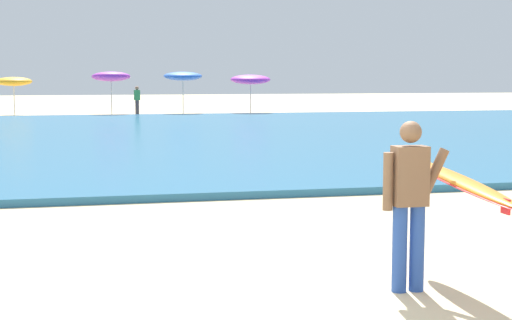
% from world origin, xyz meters
% --- Properties ---
extents(ground_plane, '(160.00, 160.00, 0.00)m').
position_xyz_m(ground_plane, '(0.00, 0.00, 0.00)').
color(ground_plane, beige).
extents(sea, '(120.00, 28.00, 0.14)m').
position_xyz_m(sea, '(0.00, 20.17, 0.07)').
color(sea, teal).
rests_on(sea, ground).
extents(surfer_with_board, '(0.96, 2.53, 1.73)m').
position_xyz_m(surfer_with_board, '(1.41, 0.02, 1.03)').
color(surfer_with_board, '#284CA3').
rests_on(surfer_with_board, ground).
extents(beach_umbrella_2, '(1.96, 1.97, 2.08)m').
position_xyz_m(beach_umbrella_2, '(-5.25, 37.69, 1.82)').
color(beach_umbrella_2, beige).
rests_on(beach_umbrella_2, ground).
extents(beach_umbrella_3, '(2.05, 2.08, 2.41)m').
position_xyz_m(beach_umbrella_3, '(-0.12, 35.51, 2.09)').
color(beach_umbrella_3, beige).
rests_on(beach_umbrella_3, ground).
extents(beach_umbrella_4, '(2.08, 2.09, 2.37)m').
position_xyz_m(beach_umbrella_4, '(3.71, 35.34, 2.11)').
color(beach_umbrella_4, beige).
rests_on(beach_umbrella_4, ground).
extents(beach_umbrella_5, '(2.18, 2.20, 2.22)m').
position_xyz_m(beach_umbrella_5, '(7.37, 34.96, 1.93)').
color(beach_umbrella_5, beige).
rests_on(beach_umbrella_5, ground).
extents(beachgoer_near_row_left, '(0.32, 0.20, 1.58)m').
position_xyz_m(beachgoer_near_row_left, '(1.21, 35.11, 0.84)').
color(beachgoer_near_row_left, '#383842').
rests_on(beachgoer_near_row_left, ground).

